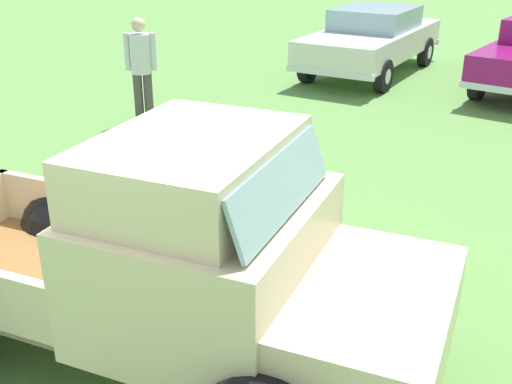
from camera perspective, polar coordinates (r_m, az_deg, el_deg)
The scene contains 4 objects.
ground_plane at distance 5.35m, azimuth -10.35°, elevation -14.15°, with size 80.00×80.00×0.00m, color #609347.
vintage_pickup_truck at distance 4.74m, azimuth -7.03°, elevation -8.18°, with size 4.82×3.23×1.96m.
show_car_0 at distance 14.63m, azimuth 10.41°, elevation 13.50°, with size 1.91×4.52×1.43m.
spectator_0 at distance 10.84m, azimuth -10.33°, elevation 11.31°, with size 0.50×0.47×1.77m.
Camera 1 is at (2.93, -3.09, 3.23)m, focal length 44.29 mm.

